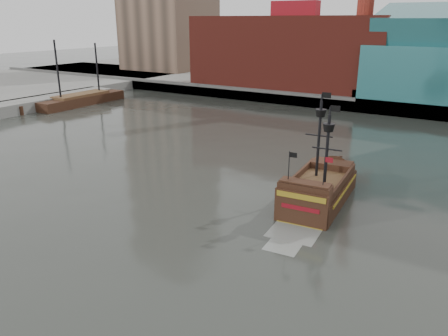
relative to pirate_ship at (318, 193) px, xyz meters
The scene contains 6 objects.
ground 18.61m from the pirate_ship, 102.77° to the right, with size 400.00×400.00×0.00m, color #252823.
promenade_far 73.99m from the pirate_ship, 93.18° to the left, with size 220.00×60.00×2.00m, color slate.
seawall 44.56m from the pirate_ship, 95.29° to the left, with size 220.00×1.00×2.60m, color #4C4C49.
pier 63.23m from the pirate_ship, 169.18° to the left, with size 6.00×40.00×2.00m, color slate.
pirate_ship is the anchor object (origin of this frame).
docked_vessel 62.29m from the pirate_ship, 158.73° to the left, with size 4.73×19.73×13.37m.
Camera 1 is at (16.46, -18.51, 16.21)m, focal length 35.00 mm.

